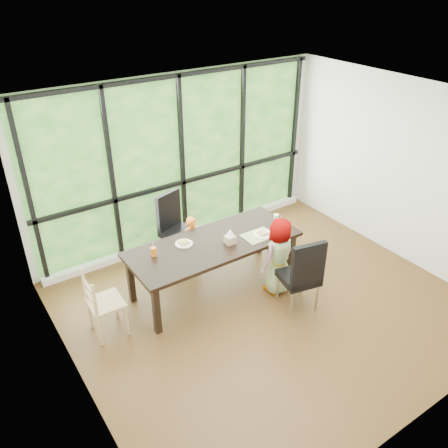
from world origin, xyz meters
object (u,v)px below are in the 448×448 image
(dining_table, at_px, (214,265))
(tissue_box, at_px, (230,240))
(plate_far, at_px, (184,244))
(chair_end_beech, at_px, (106,303))
(chair_window_leather, at_px, (179,228))
(chair_interior_leather, at_px, (299,272))
(child_older, at_px, (278,256))
(plate_near, at_px, (263,234))
(orange_cup, at_px, (154,252))
(green_cup, at_px, (280,227))
(child_toddler, at_px, (193,244))
(white_mug, at_px, (276,217))

(dining_table, xyz_separation_m, tissue_box, (0.17, -0.14, 0.43))
(plate_far, distance_m, tissue_box, 0.62)
(dining_table, distance_m, chair_end_beech, 1.58)
(dining_table, height_order, chair_end_beech, chair_end_beech)
(dining_table, xyz_separation_m, chair_end_beech, (-1.58, -0.02, 0.08))
(dining_table, xyz_separation_m, chair_window_leather, (-0.04, 0.91, 0.17))
(chair_interior_leather, height_order, child_older, child_older)
(chair_end_beech, relative_size, child_older, 0.80)
(chair_interior_leather, bearing_deg, dining_table, -41.95)
(plate_far, distance_m, plate_near, 1.10)
(orange_cup, bearing_deg, dining_table, -11.14)
(plate_near, distance_m, green_cup, 0.28)
(child_older, bearing_deg, child_toddler, -66.98)
(chair_end_beech, height_order, plate_far, chair_end_beech)
(chair_end_beech, xyz_separation_m, child_older, (2.28, -0.51, 0.11))
(chair_window_leather, xyz_separation_m, green_cup, (0.98, -1.18, 0.27))
(plate_near, height_order, green_cup, green_cup)
(chair_end_beech, height_order, green_cup, chair_end_beech)
(chair_interior_leather, bearing_deg, white_mug, -101.05)
(white_mug, xyz_separation_m, tissue_box, (-0.95, -0.17, 0.02))
(chair_end_beech, height_order, orange_cup, chair_end_beech)
(chair_end_beech, distance_m, child_older, 2.34)
(chair_window_leather, bearing_deg, child_toddler, -100.48)
(plate_near, distance_m, orange_cup, 1.53)
(chair_end_beech, distance_m, white_mug, 2.72)
(child_toddler, relative_size, plate_far, 3.63)
(child_older, bearing_deg, chair_end_beech, -21.87)
(chair_window_leather, bearing_deg, orange_cup, -153.58)
(orange_cup, bearing_deg, child_older, -24.70)
(chair_interior_leather, xyz_separation_m, plate_near, (-0.03, 0.74, 0.22))
(chair_end_beech, bearing_deg, plate_near, -93.66)
(dining_table, relative_size, plate_far, 9.96)
(chair_interior_leather, relative_size, white_mug, 14.72)
(chair_window_leather, height_order, plate_far, chair_window_leather)
(chair_window_leather, bearing_deg, child_older, -80.66)
(plate_near, bearing_deg, white_mug, 29.73)
(plate_far, height_order, green_cup, green_cup)
(dining_table, height_order, chair_interior_leather, chair_interior_leather)
(dining_table, distance_m, chair_interior_leather, 1.19)
(chair_interior_leather, bearing_deg, plate_near, -75.94)
(chair_interior_leather, height_order, orange_cup, chair_interior_leather)
(child_toddler, height_order, plate_near, child_toddler)
(chair_end_beech, height_order, plate_near, chair_end_beech)
(chair_window_leather, bearing_deg, tissue_box, -96.28)
(chair_window_leather, relative_size, plate_far, 4.54)
(chair_window_leather, xyz_separation_m, white_mug, (1.16, -0.88, 0.25))
(chair_interior_leather, height_order, white_mug, chair_interior_leather)
(plate_far, distance_m, white_mug, 1.48)
(chair_interior_leather, xyz_separation_m, plate_far, (-1.05, 1.14, 0.22))
(plate_far, bearing_deg, dining_table, -27.18)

